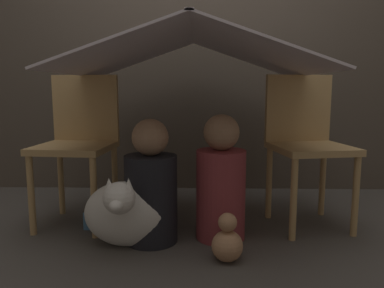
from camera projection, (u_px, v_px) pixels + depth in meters
ground_plane at (192, 230)px, 2.12m from camera, size 8.80×8.80×0.00m
wall_back at (194, 29)px, 2.86m from camera, size 7.00×0.05×2.50m
chair_left at (79, 139)px, 2.21m from camera, size 0.45×0.45×0.88m
chair_right at (306, 140)px, 2.18m from camera, size 0.48×0.48×0.88m
sheet_canopy at (192, 51)px, 2.05m from camera, size 1.36×1.10×0.25m
person_front at (151, 189)px, 1.94m from camera, size 0.27×0.27×0.65m
person_second at (221, 184)px, 1.98m from camera, size 0.26×0.26×0.67m
dog at (126, 212)px, 1.87m from camera, size 0.43×0.37×0.39m
floor_cushion at (129, 212)px, 2.29m from camera, size 0.45×0.36×0.10m
plush_toy at (227, 242)px, 1.73m from camera, size 0.15×0.15×0.23m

